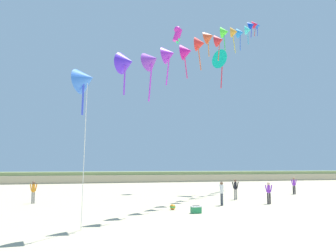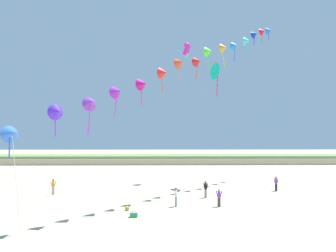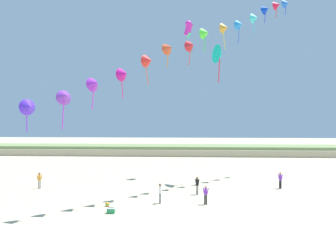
% 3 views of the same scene
% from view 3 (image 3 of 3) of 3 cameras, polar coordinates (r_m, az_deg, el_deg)
% --- Properties ---
extents(ground_plane, '(240.00, 240.00, 0.00)m').
position_cam_3_polar(ground_plane, '(24.14, -6.46, -15.80)').
color(ground_plane, '#C1B28E').
extents(dune_ridge, '(120.00, 10.54, 1.85)m').
position_cam_3_polar(dune_ridge, '(72.81, 0.43, -3.84)').
color(dune_ridge, tan).
rests_on(dune_ridge, ground).
extents(person_near_left, '(0.45, 0.49, 1.68)m').
position_cam_3_polar(person_near_left, '(33.73, 4.71, -9.29)').
color(person_near_left, gray).
rests_on(person_near_left, ground).
extents(person_near_right, '(0.44, 0.50, 1.67)m').
position_cam_3_polar(person_near_right, '(38.21, 17.57, -8.13)').
color(person_near_right, black).
rests_on(person_near_right, ground).
extents(person_mid_center, '(0.57, 0.29, 1.66)m').
position_cam_3_polar(person_mid_center, '(38.73, -19.93, -8.03)').
color(person_mid_center, gray).
rests_on(person_mid_center, ground).
extents(person_far_left, '(0.53, 0.33, 1.59)m').
position_cam_3_polar(person_far_left, '(29.93, 6.06, -10.70)').
color(person_far_left, black).
rests_on(person_far_left, ground).
extents(person_far_right, '(0.23, 0.58, 1.67)m').
position_cam_3_polar(person_far_right, '(30.13, -1.28, -10.53)').
color(person_far_right, '#474C56').
rests_on(person_far_right, ground).
extents(kite_banner_string, '(26.65, 27.56, 22.78)m').
position_cam_3_polar(kite_banner_string, '(35.11, 3.55, 13.13)').
color(kite_banner_string, '#3976E5').
extents(large_kite_low_lead, '(1.37, 1.10, 2.24)m').
position_cam_3_polar(large_kite_low_lead, '(46.38, 3.28, 15.32)').
color(large_kite_low_lead, '#EC2AB7').
extents(large_kite_mid_trail, '(1.62, 2.27, 4.26)m').
position_cam_3_polar(large_kite_mid_trail, '(41.23, 8.20, 11.32)').
color(large_kite_mid_trail, '#0FD2AB').
extents(beach_cooler, '(0.58, 0.41, 0.46)m').
position_cam_3_polar(beach_cooler, '(27.55, -9.13, -13.23)').
color(beach_cooler, '#23844C').
rests_on(beach_cooler, ground).
extents(beach_ball, '(0.36, 0.36, 0.36)m').
position_cam_3_polar(beach_ball, '(29.66, -9.69, -12.28)').
color(beach_ball, orange).
rests_on(beach_ball, ground).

